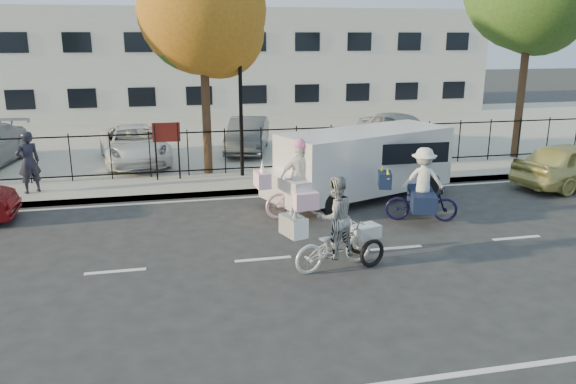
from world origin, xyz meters
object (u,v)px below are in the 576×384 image
object	(u,v)px
lamppost	(240,83)
zebra_trike	(335,233)
unicorn_bike	(298,189)
lot_car_b	(134,144)
bull_bike	(421,192)
white_van	(362,161)
pedestrian	(29,162)
gold_sedan	(573,164)
lot_car_c	(248,135)
lot_car_d	(401,130)

from	to	relation	value
lamppost	zebra_trike	xyz separation A→B (m)	(0.84, -7.53, -2.37)
unicorn_bike	lot_car_b	size ratio (longest dim) A/B	0.45
bull_bike	white_van	world-z (taller)	white_van
pedestrian	white_van	bearing A→B (deg)	135.99
bull_bike	lot_car_b	xyz separation A→B (m)	(-7.33, 7.89, 0.04)
pedestrian	unicorn_bike	bearing A→B (deg)	122.72
lot_car_b	pedestrian	bearing A→B (deg)	-136.72
white_van	pedestrian	xyz separation A→B (m)	(-9.32, 2.08, -0.04)
lamppost	white_van	size ratio (longest dim) A/B	0.72
gold_sedan	lot_car_c	world-z (taller)	lot_car_c
zebra_trike	pedestrian	bearing A→B (deg)	28.58
pedestrian	lot_car_d	distance (m)	13.85
zebra_trike	lot_car_d	size ratio (longest dim) A/B	0.54
unicorn_bike	lot_car_c	distance (m)	8.02
lot_car_b	white_van	bearing A→B (deg)	-49.11
zebra_trike	lot_car_b	xyz separation A→B (m)	(-4.34, 10.30, 0.06)
zebra_trike	gold_sedan	bearing A→B (deg)	-81.18
zebra_trike	gold_sedan	size ratio (longest dim) A/B	0.54
lot_car_d	gold_sedan	bearing A→B (deg)	-84.20
lot_car_b	lot_car_d	bearing A→B (deg)	-5.13
zebra_trike	white_van	bearing A→B (deg)	-43.06
unicorn_bike	lot_car_b	bearing A→B (deg)	27.66
white_van	lot_car_c	size ratio (longest dim) A/B	1.52
white_van	lot_car_b	world-z (taller)	white_van
unicorn_bike	bull_bike	bearing A→B (deg)	-111.61
zebra_trike	lot_car_b	size ratio (longest dim) A/B	0.48
gold_sedan	white_van	bearing A→B (deg)	73.95
unicorn_bike	lot_car_d	size ratio (longest dim) A/B	0.50
white_van	bull_bike	bearing A→B (deg)	-92.02
lot_car_b	lamppost	bearing A→B (deg)	-47.08
gold_sedan	lot_car_c	distance (m)	11.43
zebra_trike	lot_car_c	distance (m)	11.35
bull_bike	lot_car_c	distance (m)	9.45
lot_car_b	unicorn_bike	bearing A→B (deg)	-66.58
zebra_trike	unicorn_bike	world-z (taller)	unicorn_bike
gold_sedan	lamppost	bearing A→B (deg)	58.57
gold_sedan	zebra_trike	bearing A→B (deg)	101.92
gold_sedan	pedestrian	world-z (taller)	pedestrian
lot_car_b	lot_car_d	size ratio (longest dim) A/B	1.12
bull_bike	white_van	distance (m)	2.44
zebra_trike	unicorn_bike	size ratio (longest dim) A/B	1.07
white_van	lot_car_b	xyz separation A→B (m)	(-6.57, 5.60, -0.29)
bull_bike	gold_sedan	size ratio (longest dim) A/B	0.51
lamppost	unicorn_bike	distance (m)	4.88
zebra_trike	lot_car_c	xyz separation A→B (m)	(-0.10, 11.35, 0.07)
lot_car_b	zebra_trike	bearing A→B (deg)	-75.82
unicorn_bike	gold_sedan	size ratio (longest dim) A/B	0.50
unicorn_bike	bull_bike	distance (m)	3.10
lamppost	lot_car_c	xyz separation A→B (m)	(0.74, 3.82, -2.31)
white_van	gold_sedan	size ratio (longest dim) A/B	1.46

